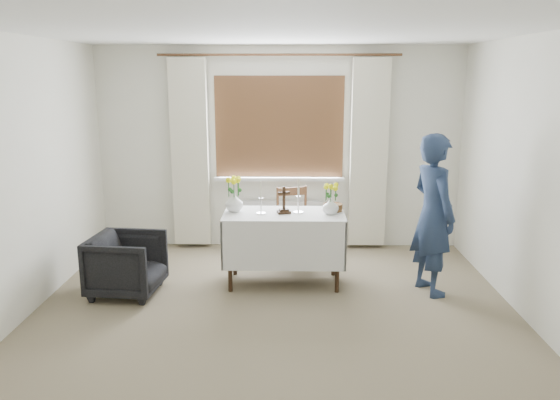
{
  "coord_description": "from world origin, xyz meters",
  "views": [
    {
      "loc": [
        0.13,
        -4.26,
        2.15
      ],
      "look_at": [
        0.04,
        0.97,
        0.95
      ],
      "focal_mm": 35.0,
      "sensor_mm": 36.0,
      "label": 1
    }
  ],
  "objects_px": {
    "wooden_chair": "(296,226)",
    "altar_table": "(284,248)",
    "person": "(433,215)",
    "wooden_cross": "(284,200)",
    "flower_vase_right": "(331,206)",
    "armchair": "(127,264)",
    "flower_vase_left": "(234,202)"
  },
  "relations": [
    {
      "from": "altar_table",
      "to": "flower_vase_left",
      "type": "relative_size",
      "value": 6.39
    },
    {
      "from": "wooden_chair",
      "to": "person",
      "type": "height_order",
      "value": "person"
    },
    {
      "from": "altar_table",
      "to": "flower_vase_left",
      "type": "height_order",
      "value": "flower_vase_left"
    },
    {
      "from": "person",
      "to": "wooden_chair",
      "type": "bearing_deg",
      "value": 38.0
    },
    {
      "from": "altar_table",
      "to": "flower_vase_right",
      "type": "relative_size",
      "value": 7.24
    },
    {
      "from": "altar_table",
      "to": "flower_vase_left",
      "type": "xyz_separation_m",
      "value": [
        -0.52,
        0.06,
        0.48
      ]
    },
    {
      "from": "armchair",
      "to": "altar_table",
      "type": "bearing_deg",
      "value": -73.16
    },
    {
      "from": "armchair",
      "to": "person",
      "type": "distance_m",
      "value": 3.08
    },
    {
      "from": "altar_table",
      "to": "flower_vase_left",
      "type": "bearing_deg",
      "value": 172.96
    },
    {
      "from": "person",
      "to": "flower_vase_left",
      "type": "distance_m",
      "value": 2.01
    },
    {
      "from": "person",
      "to": "flower_vase_left",
      "type": "relative_size",
      "value": 8.28
    },
    {
      "from": "altar_table",
      "to": "wooden_cross",
      "type": "distance_m",
      "value": 0.52
    },
    {
      "from": "wooden_chair",
      "to": "flower_vase_left",
      "type": "xyz_separation_m",
      "value": [
        -0.65,
        -0.61,
        0.42
      ]
    },
    {
      "from": "altar_table",
      "to": "wooden_cross",
      "type": "relative_size",
      "value": 4.39
    },
    {
      "from": "altar_table",
      "to": "armchair",
      "type": "relative_size",
      "value": 1.84
    },
    {
      "from": "person",
      "to": "wooden_cross",
      "type": "height_order",
      "value": "person"
    },
    {
      "from": "wooden_cross",
      "to": "armchair",
      "type": "bearing_deg",
      "value": 176.1
    },
    {
      "from": "wooden_chair",
      "to": "flower_vase_left",
      "type": "bearing_deg",
      "value": -152.72
    },
    {
      "from": "wooden_cross",
      "to": "flower_vase_right",
      "type": "relative_size",
      "value": 1.65
    },
    {
      "from": "wooden_chair",
      "to": "altar_table",
      "type": "bearing_deg",
      "value": -116.99
    },
    {
      "from": "altar_table",
      "to": "wooden_cross",
      "type": "xyz_separation_m",
      "value": [
        -0.0,
        -0.01,
        0.52
      ]
    },
    {
      "from": "altar_table",
      "to": "wooden_cross",
      "type": "height_order",
      "value": "wooden_cross"
    },
    {
      "from": "wooden_chair",
      "to": "wooden_cross",
      "type": "relative_size",
      "value": 3.08
    },
    {
      "from": "person",
      "to": "wooden_cross",
      "type": "xyz_separation_m",
      "value": [
        -1.48,
        0.19,
        0.1
      ]
    },
    {
      "from": "armchair",
      "to": "flower_vase_right",
      "type": "xyz_separation_m",
      "value": [
        2.04,
        0.28,
        0.54
      ]
    },
    {
      "from": "wooden_chair",
      "to": "armchair",
      "type": "xyz_separation_m",
      "value": [
        -1.69,
        -0.99,
        -0.13
      ]
    },
    {
      "from": "person",
      "to": "wooden_cross",
      "type": "relative_size",
      "value": 5.7
    },
    {
      "from": "altar_table",
      "to": "person",
      "type": "distance_m",
      "value": 1.55
    },
    {
      "from": "armchair",
      "to": "wooden_cross",
      "type": "xyz_separation_m",
      "value": [
        1.56,
        0.3,
        0.6
      ]
    },
    {
      "from": "wooden_chair",
      "to": "person",
      "type": "bearing_deg",
      "value": -49.07
    },
    {
      "from": "armchair",
      "to": "flower_vase_left",
      "type": "xyz_separation_m",
      "value": [
        1.05,
        0.37,
        0.55
      ]
    },
    {
      "from": "wooden_chair",
      "to": "person",
      "type": "xyz_separation_m",
      "value": [
        1.35,
        -0.87,
        0.37
      ]
    }
  ]
}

